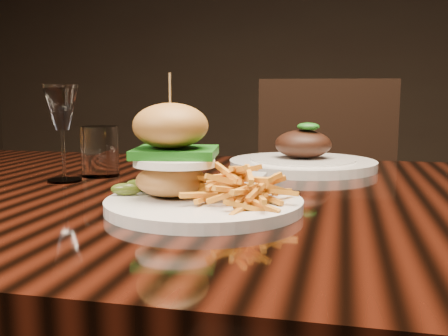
% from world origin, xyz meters
% --- Properties ---
extents(dining_table, '(1.60, 0.90, 0.75)m').
position_xyz_m(dining_table, '(0.00, 0.00, 0.67)').
color(dining_table, black).
rests_on(dining_table, ground).
extents(burger_plate, '(0.26, 0.26, 0.18)m').
position_xyz_m(burger_plate, '(-0.08, -0.13, 0.80)').
color(burger_plate, silver).
rests_on(burger_plate, dining_table).
extents(ramekin, '(0.09, 0.09, 0.03)m').
position_xyz_m(ramekin, '(-0.04, -0.02, 0.77)').
color(ramekin, silver).
rests_on(ramekin, dining_table).
extents(wine_glass, '(0.06, 0.06, 0.17)m').
position_xyz_m(wine_glass, '(-0.37, 0.03, 0.87)').
color(wine_glass, white).
rests_on(wine_glass, dining_table).
extents(water_tumbler, '(0.07, 0.07, 0.09)m').
position_xyz_m(water_tumbler, '(-0.34, 0.10, 0.80)').
color(water_tumbler, white).
rests_on(water_tumbler, dining_table).
extents(far_dish, '(0.30, 0.30, 0.10)m').
position_xyz_m(far_dish, '(0.03, 0.28, 0.77)').
color(far_dish, silver).
rests_on(far_dish, dining_table).
extents(chair_far, '(0.51, 0.51, 0.95)m').
position_xyz_m(chair_far, '(0.06, 0.89, 0.54)').
color(chair_far, black).
rests_on(chair_far, ground).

